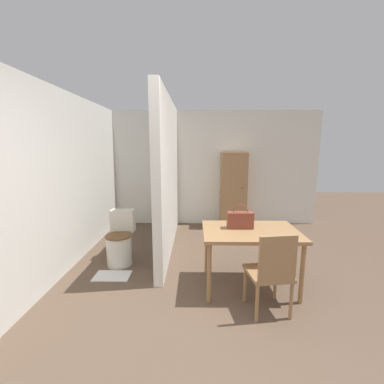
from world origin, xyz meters
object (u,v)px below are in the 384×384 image
dining_table (250,236)px  toilet (120,242)px  handbag (240,220)px  wooden_chair (271,271)px  wooden_cabinet (233,190)px

dining_table → toilet: (-1.79, 0.66, -0.33)m
dining_table → handbag: (-0.11, 0.08, 0.19)m
wooden_chair → handbag: (-0.22, 0.61, 0.36)m
dining_table → handbag: handbag is taller
dining_table → wooden_chair: wooden_chair is taller
dining_table → wooden_cabinet: 2.50m
toilet → handbag: 1.85m
wooden_cabinet → dining_table: bearing=-93.5°
wooden_chair → wooden_cabinet: size_ratio=0.56×
dining_table → toilet: bearing=159.9°
toilet → handbag: size_ratio=2.46×
wooden_chair → wooden_cabinet: 3.05m
handbag → wooden_chair: bearing=-69.9°
wooden_chair → handbag: 0.75m
dining_table → wooden_cabinet: size_ratio=0.71×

